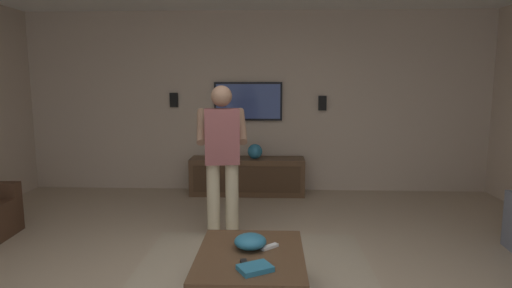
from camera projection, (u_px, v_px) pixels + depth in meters
The scene contains 12 objects.
wall_back_tv at pixel (257, 102), 6.48m from camera, with size 0.10×7.27×2.74m, color #BCA893.
coffee_table at pixel (250, 267), 3.16m from camera, with size 1.00×0.80×0.40m.
media_console at pixel (247, 176), 6.31m from camera, with size 0.45×1.70×0.55m.
tv at pixel (248, 101), 6.39m from camera, with size 0.05×1.04×0.58m.
person_standing at pixel (222, 153), 4.45m from camera, with size 0.59×0.59×1.64m.
bowl at pixel (250, 241), 3.23m from camera, with size 0.25×0.25×0.11m, color teal.
remote_white at pixel (270, 247), 3.24m from camera, with size 0.15×0.04×0.02m, color white.
remote_black at pixel (245, 264), 2.93m from camera, with size 0.15×0.04×0.02m, color black.
book at pixel (255, 268), 2.85m from camera, with size 0.22×0.16×0.04m, color teal.
vase_round at pixel (255, 151), 6.22m from camera, with size 0.22×0.22×0.22m, color teal.
wall_speaker_left at pixel (322, 103), 6.36m from camera, with size 0.06×0.12×0.22m, color black.
wall_speaker_right at pixel (174, 100), 6.45m from camera, with size 0.06×0.12×0.22m, color black.
Camera 1 is at (-3.03, -0.25, 1.67)m, focal length 29.47 mm.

